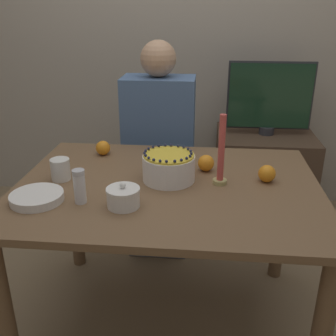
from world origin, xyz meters
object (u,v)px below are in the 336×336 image
Objects in this scene: sugar_shaker at (80,186)px; person_man_blue_shirt at (159,164)px; cake at (168,167)px; candle at (221,156)px; tv_monitor at (270,97)px; sugar_bowl at (123,197)px.

person_man_blue_shirt is (0.19, 0.87, -0.25)m from sugar_shaker.
cake is 0.75× the size of candle.
person_man_blue_shirt reaches higher than sugar_shaker.
cake is 1.19m from tv_monitor.
cake is 0.68m from person_man_blue_shirt.
candle is (0.52, 0.22, 0.05)m from sugar_shaker.
person_man_blue_shirt is (-0.33, 0.64, -0.31)m from candle.
sugar_bowl is 0.94× the size of sugar_shaker.
tv_monitor reaches higher than cake.
cake is 0.18× the size of person_man_blue_shirt.
sugar_shaker is at bearing -142.08° from cake.
sugar_bowl is 0.10× the size of person_man_blue_shirt.
candle reaches higher than cake.
sugar_shaker is 0.92m from person_man_blue_shirt.
sugar_shaker is at bearing 175.32° from sugar_bowl.
sugar_shaker is 1.55m from tv_monitor.
sugar_bowl is at bearing 88.35° from person_man_blue_shirt.
sugar_shaker is (-0.30, -0.24, 0.01)m from cake.
tv_monitor is (0.56, 1.05, 0.08)m from cake.
cake is 1.66× the size of sugar_shaker.
person_man_blue_shirt reaches higher than candle.
person_man_blue_shirt reaches higher than tv_monitor.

